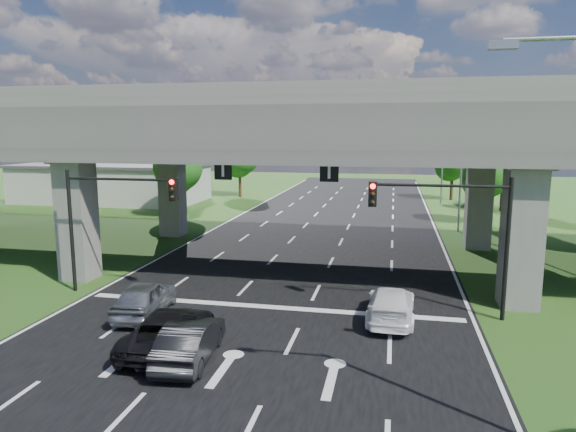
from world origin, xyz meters
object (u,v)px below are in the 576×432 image
(car_silver, at_px, (145,298))
(car_dark, at_px, (190,341))
(streetlight_beyond, at_px, (439,150))
(streetlight_far, at_px, (456,157))
(signal_right, at_px, (453,220))
(signal_left, at_px, (110,209))
(car_white, at_px, (391,304))
(car_trailing, at_px, (169,330))

(car_silver, distance_m, car_dark, 5.26)
(car_silver, bearing_deg, streetlight_beyond, -117.70)
(car_silver, bearing_deg, streetlight_far, -130.09)
(signal_right, height_order, signal_left, same)
(car_dark, relative_size, car_white, 0.92)
(streetlight_beyond, height_order, car_silver, streetlight_beyond)
(signal_left, xyz_separation_m, car_silver, (2.90, -2.47, -3.42))
(streetlight_far, height_order, car_trailing, streetlight_far)
(car_dark, bearing_deg, car_silver, -52.19)
(car_white, height_order, car_trailing, car_trailing)
(car_dark, bearing_deg, car_trailing, -39.69)
(streetlight_beyond, bearing_deg, streetlight_far, -90.00)
(car_silver, xyz_separation_m, car_dark, (3.62, -3.82, -0.04))
(signal_left, bearing_deg, car_white, -4.08)
(streetlight_far, xyz_separation_m, car_dark, (-11.40, -26.35, -5.11))
(streetlight_far, xyz_separation_m, streetlight_beyond, (0.00, 16.00, 0.00))
(signal_right, xyz_separation_m, car_white, (-2.42, -0.94, -3.48))
(car_dark, bearing_deg, streetlight_far, -119.01)
(streetlight_far, bearing_deg, car_trailing, -116.06)
(signal_left, bearing_deg, streetlight_beyond, 63.57)
(car_dark, distance_m, car_trailing, 1.35)
(signal_left, xyz_separation_m, car_dark, (6.52, -6.29, -3.45))
(streetlight_far, xyz_separation_m, car_white, (-4.70, -21.00, -5.14))
(car_silver, bearing_deg, car_trailing, 122.79)
(streetlight_far, bearing_deg, car_white, -102.61)
(signal_left, relative_size, car_white, 1.29)
(signal_right, height_order, car_dark, signal_right)
(car_trailing, bearing_deg, car_dark, 142.21)
(car_silver, xyz_separation_m, car_white, (10.32, 1.53, -0.06))
(streetlight_far, height_order, car_silver, streetlight_far)
(streetlight_beyond, xyz_separation_m, car_trailing, (-12.52, -41.59, -5.12))
(signal_left, height_order, car_silver, signal_left)
(signal_left, bearing_deg, car_trailing, -45.68)
(streetlight_beyond, height_order, car_white, streetlight_beyond)
(signal_right, relative_size, car_silver, 1.38)
(signal_right, distance_m, streetlight_far, 20.25)
(streetlight_far, bearing_deg, streetlight_beyond, 90.00)
(streetlight_far, relative_size, car_dark, 2.34)
(signal_left, height_order, car_dark, signal_left)
(car_white, bearing_deg, streetlight_beyond, -95.86)
(car_dark, xyz_separation_m, car_white, (6.70, 5.35, -0.03))
(streetlight_far, relative_size, streetlight_beyond, 1.00)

